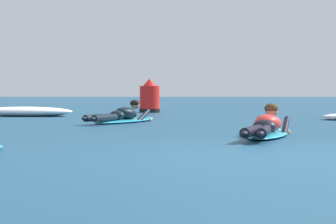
{
  "coord_description": "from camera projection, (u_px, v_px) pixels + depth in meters",
  "views": [
    {
      "loc": [
        -1.03,
        -6.29,
        0.68
      ],
      "look_at": [
        -1.04,
        5.1,
        0.29
      ],
      "focal_mm": 65.4,
      "sensor_mm": 36.0,
      "label": 1
    }
  ],
  "objects": [
    {
      "name": "ground_plane",
      "position": [
        207.0,
        117.0,
        16.3
      ],
      "size": [
        120.0,
        120.0,
        0.0
      ],
      "primitive_type": "plane",
      "color": "navy"
    },
    {
      "name": "whitewater_mid_right",
      "position": [
        25.0,
        112.0,
        16.62
      ],
      "size": [
        2.74,
        1.14,
        0.26
      ],
      "color": "white",
      "rests_on": "ground"
    },
    {
      "name": "surfer_near",
      "position": [
        267.0,
        128.0,
        9.07
      ],
      "size": [
        1.15,
        2.54,
        0.54
      ],
      "color": "#2DB2D1",
      "rests_on": "ground"
    },
    {
      "name": "channel_marker_buoy",
      "position": [
        150.0,
        99.0,
        19.72
      ],
      "size": [
        0.67,
        0.67,
        1.09
      ],
      "color": "red",
      "rests_on": "ground"
    },
    {
      "name": "surfer_far",
      "position": [
        123.0,
        116.0,
        13.27
      ],
      "size": [
        1.58,
        2.52,
        0.54
      ],
      "color": "#2DB2D1",
      "rests_on": "ground"
    }
  ]
}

